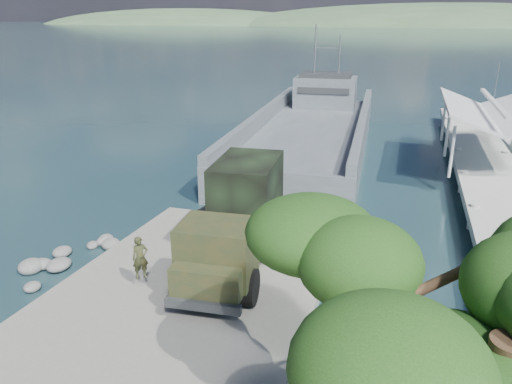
# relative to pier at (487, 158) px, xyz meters

# --- Properties ---
(ground) EXTENTS (1400.00, 1400.00, 0.00)m
(ground) POSITION_rel_pier_xyz_m (-13.00, -18.77, -1.60)
(ground) COLOR #1C3944
(ground) RESTS_ON ground
(boat_ramp) EXTENTS (10.00, 18.00, 0.50)m
(boat_ramp) POSITION_rel_pier_xyz_m (-13.00, -19.77, -1.35)
(boat_ramp) COLOR slate
(boat_ramp) RESTS_ON ground
(shoreline_rocks) EXTENTS (3.20, 5.60, 0.90)m
(shoreline_rocks) POSITION_rel_pier_xyz_m (-19.20, -18.27, -1.60)
(shoreline_rocks) COLOR #50504E
(shoreline_rocks) RESTS_ON ground
(distant_headlands) EXTENTS (1000.00, 240.00, 48.00)m
(distant_headlands) POSITION_rel_pier_xyz_m (37.00, 541.23, -1.60)
(distant_headlands) COLOR #3C5C39
(distant_headlands) RESTS_ON ground
(pier) EXTENTS (6.40, 44.00, 6.10)m
(pier) POSITION_rel_pier_xyz_m (0.00, 0.00, 0.00)
(pier) COLOR #B0B1A6
(pier) RESTS_ON ground
(landing_craft) EXTENTS (10.59, 35.86, 10.54)m
(landing_craft) POSITION_rel_pier_xyz_m (-12.95, 5.52, -0.74)
(landing_craft) COLOR #485055
(landing_craft) RESTS_ON ground
(military_truck) EXTENTS (3.47, 9.09, 4.13)m
(military_truck) POSITION_rel_pier_xyz_m (-11.78, -16.69, 0.95)
(military_truck) COLOR black
(military_truck) RESTS_ON boat_ramp
(soldier) EXTENTS (0.74, 0.73, 1.71)m
(soldier) POSITION_rel_pier_xyz_m (-14.74, -19.76, -0.24)
(soldier) COLOR #21311B
(soldier) RESTS_ON boat_ramp
(sailboat_far) EXTENTS (1.74, 5.32, 6.41)m
(sailboat_far) POSITION_rel_pier_xyz_m (2.99, 21.09, -1.26)
(sailboat_far) COLOR silver
(sailboat_far) RESTS_ON ground
(overhang_tree) EXTENTS (8.06, 7.42, 7.31)m
(overhang_tree) POSITION_rel_pier_xyz_m (-4.18, -27.49, 4.26)
(overhang_tree) COLOR #351D15
(overhang_tree) RESTS_ON ground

